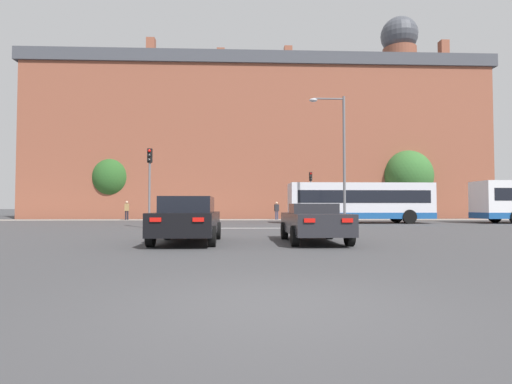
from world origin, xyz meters
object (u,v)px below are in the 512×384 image
Objects in this scene: bus_crossing_lead at (360,202)px; street_lamp_junction at (338,148)px; traffic_light_far_right at (311,188)px; pedestrian_walking_east at (277,209)px; car_saloon_left at (188,219)px; traffic_light_near_left at (150,175)px; car_roadster_right at (314,222)px; pedestrian_waiting at (127,209)px.

bus_crossing_lead is 1.29× the size of street_lamp_junction.
bus_crossing_lead is at bearing 60.23° from street_lamp_junction.
traffic_light_far_right is 2.64× the size of pedestrian_walking_east.
street_lamp_junction reaches higher than car_saloon_left.
car_saloon_left is 24.25m from traffic_light_far_right.
bus_crossing_lead is 9.74m from pedestrian_walking_east.
bus_crossing_lead is 2.30× the size of traffic_light_near_left.
traffic_light_far_right reaches higher than pedestrian_walking_east.
bus_crossing_lead reaches higher than car_saloon_left.
bus_crossing_lead is at bearing 55.78° from car_saloon_left.
car_saloon_left is at bearing -119.07° from pedestrian_walking_east.
car_saloon_left is 24.12m from pedestrian_walking_east.
traffic_light_near_left is 16.86m from pedestrian_walking_east.
car_saloon_left reaches higher than car_roadster_right.
bus_crossing_lead reaches higher than car_roadster_right.
street_lamp_junction is at bearing 71.20° from car_roadster_right.
traffic_light_near_left reaches higher than bus_crossing_lead.
street_lamp_junction is at bearing -92.04° from traffic_light_far_right.
car_roadster_right is at bearing 0.04° from car_saloon_left.
street_lamp_junction is 4.62× the size of pedestrian_waiting.
pedestrian_waiting is 13.71m from pedestrian_walking_east.
traffic_light_far_right is at bearing 87.96° from street_lamp_junction.
street_lamp_junction reaches higher than traffic_light_near_left.
bus_crossing_lead is 6.41m from street_lamp_junction.
bus_crossing_lead is (10.57, 15.43, 0.78)m from car_saloon_left.
street_lamp_junction is (-2.73, -4.77, 3.29)m from bus_crossing_lead.
street_lamp_junction is 20.93m from pedestrian_waiting.
street_lamp_junction reaches higher than car_roadster_right.
street_lamp_junction is at bearing 7.62° from traffic_light_near_left.
car_roadster_right is at bearing -108.86° from pedestrian_walking_east.
car_saloon_left is 1.04× the size of traffic_light_far_right.
car_roadster_right is 2.65× the size of pedestrian_walking_east.
car_saloon_left is 0.44× the size of bus_crossing_lead.
traffic_light_far_right is 3.73m from pedestrian_walking_east.
street_lamp_junction is at bearing -29.77° from bus_crossing_lead.
car_roadster_right is 16.70m from bus_crossing_lead.
traffic_light_far_right reaches higher than bus_crossing_lead.
traffic_light_near_left is at bearing -81.94° from pedestrian_waiting.
traffic_light_near_left is (-7.62, 9.17, 2.32)m from car_roadster_right.
pedestrian_walking_east is at bearing 87.38° from car_roadster_right.
street_lamp_junction reaches higher than pedestrian_walking_east.
traffic_light_near_left is 2.59× the size of pedestrian_waiting.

